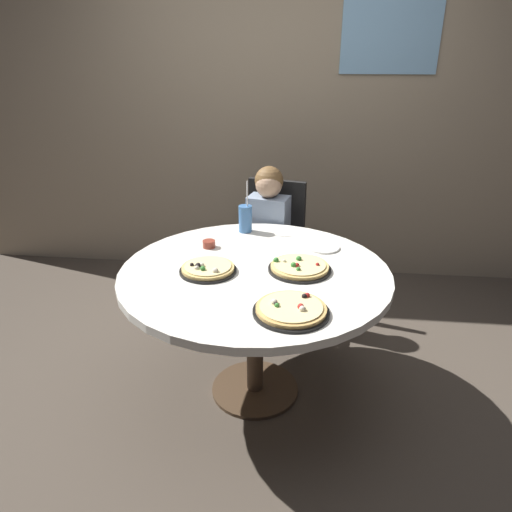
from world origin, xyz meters
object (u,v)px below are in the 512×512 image
Objects in this scene: diner_child at (265,259)px; pizza_cheese at (291,309)px; pizza_veggie at (208,269)px; pizza_pepperoni at (299,267)px; sauce_bowl at (209,244)px; plate_small at (323,247)px; dining_table at (255,284)px; soda_cup at (245,219)px; chair_wooden at (272,243)px.

diner_child is 3.39× the size of pizza_cheese.
pizza_veggie is 0.90× the size of pizza_pepperoni.
sauce_bowl reaches higher than plate_small.
diner_child reaches higher than dining_table.
soda_cup reaches higher than plate_small.
sauce_bowl is at bearing 126.10° from pizza_cheese.
pizza_veggie reaches higher than dining_table.
soda_cup is (-0.14, -0.38, 0.30)m from chair_wooden.
pizza_cheese and pizza_pepperoni have the same top height.
chair_wooden is 3.38× the size of pizza_veggie.
plate_small reaches higher than dining_table.
pizza_veggie is 0.92× the size of soda_cup.
plate_small is (0.32, -0.59, 0.22)m from chair_wooden.
dining_table is 7.46× the size of plate_small.
diner_child is 3.47× the size of pizza_pepperoni.
diner_child reaches higher than chair_wooden.
diner_child reaches higher than pizza_cheese.
diner_child is 0.61m from plate_small.
pizza_pepperoni is at bearing -112.41° from plate_small.
pizza_veggie is at bearing -100.92° from soda_cup.
soda_cup reaches higher than sauce_bowl.
pizza_veggie is at bearing -79.57° from sauce_bowl.
pizza_cheese is at bearing -53.90° from sauce_bowl.
chair_wooden is 2.97× the size of pizza_cheese.
diner_child reaches higher than soda_cup.
pizza_veggie is 0.55m from pizza_cheese.
pizza_cheese is (0.20, -0.40, 0.10)m from dining_table.
chair_wooden is 0.94m from pizza_pepperoni.
chair_wooden is at bearing 118.78° from plate_small.
diner_child is 0.61m from sauce_bowl.
dining_table is 0.47m from plate_small.
plate_small is (0.36, -0.41, 0.27)m from diner_child.
soda_cup reaches higher than dining_table.
diner_child is 3.85× the size of pizza_veggie.
dining_table is 0.56m from soda_cup.
pizza_pepperoni is at bearing -71.55° from diner_child.
pizza_cheese reaches higher than sauce_bowl.
dining_table is 0.24m from pizza_pepperoni.
soda_cup is at bearing 123.37° from pizza_pepperoni.
chair_wooden reaches higher than pizza_cheese.
chair_wooden is 13.57× the size of sauce_bowl.
soda_cup is at bearing 155.46° from plate_small.
dining_table is at bearing -137.71° from plate_small.
soda_cup is 4.38× the size of sauce_bowl.
soda_cup is (0.11, 0.58, 0.06)m from pizza_veggie.
dining_table is at bearing -77.51° from soda_cup.
soda_cup is (-0.31, 0.92, 0.06)m from pizza_cheese.
diner_child reaches higher than sauce_bowl.
sauce_bowl is (-0.28, 0.25, 0.11)m from dining_table.
chair_wooden is 3.05× the size of pizza_pepperoni.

